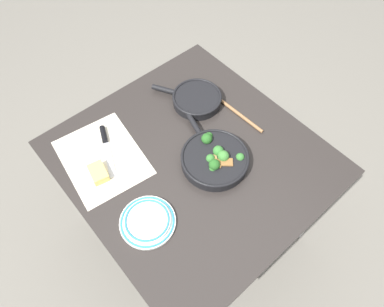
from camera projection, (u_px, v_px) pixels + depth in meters
The scene contains 9 objects.
ground_plane at pixel (192, 223), 2.08m from camera, with size 14.00×14.00×0.00m, color slate.
dining_table_red at pixel (192, 167), 1.52m from camera, with size 1.04×0.98×0.76m.
skillet_broccoli at pixel (215, 158), 1.40m from camera, with size 0.41×0.28×0.08m.
skillet_eggs at pixel (196, 99), 1.59m from camera, with size 0.32×0.24×0.05m.
wooden_spoon at pixel (225, 103), 1.59m from camera, with size 0.37×0.04×0.02m.
parchment_sheet at pixel (102, 157), 1.44m from camera, with size 0.42×0.35×0.00m.
grater_knife at pixel (106, 144), 1.47m from camera, with size 0.25×0.13×0.02m.
cheese_block at pixel (98, 173), 1.38m from camera, with size 0.10×0.08×0.04m.
dinner_plate_stack at pixel (147, 221), 1.27m from camera, with size 0.21×0.21×0.03m.
Camera 1 is at (-0.59, 0.51, 1.97)m, focal length 32.00 mm.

